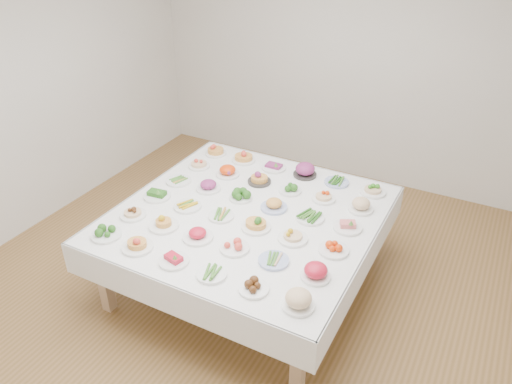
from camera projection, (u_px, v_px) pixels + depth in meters
The scene contains 38 objects.
room_envelope at pixel (243, 94), 3.68m from camera, with size 5.02×5.02×2.81m.
display_table at pixel (248, 219), 4.31m from camera, with size 2.16×2.16×0.75m.
dish_0 at pixel (106, 232), 3.96m from camera, with size 0.24×0.24×0.10m.
dish_1 at pixel (137, 241), 3.81m from camera, with size 0.24×0.24×0.14m.
dish_2 at pixel (174, 259), 3.68m from camera, with size 0.22×0.22×0.09m.
dish_3 at pixel (212, 273), 3.55m from camera, with size 0.22×0.22×0.05m.
dish_4 at pixel (254, 286), 3.42m from camera, with size 0.21×0.21×0.09m.
dish_5 at pixel (298, 300), 3.27m from camera, with size 0.22×0.22×0.13m.
dish_6 at pixel (133, 212), 4.20m from camera, with size 0.22×0.22×0.11m.
dish_7 at pixel (163, 221), 4.06m from camera, with size 0.24×0.24×0.13m.
dish_8 at pixel (198, 233), 3.93m from camera, with size 0.24×0.24×0.13m.
dish_9 at pixel (234, 245), 3.81m from camera, with size 0.23×0.23×0.10m.
dish_10 at pixel (274, 259), 3.69m from camera, with size 0.23×0.23×0.05m.
dish_11 at pixel (316, 270), 3.51m from camera, with size 0.24×0.24×0.14m.
dish_12 at pixel (157, 193), 4.47m from camera, with size 0.24×0.24×0.11m.
dish_13 at pixel (188, 205), 4.33m from camera, with size 0.26×0.24×0.06m.
dish_14 at pixel (221, 215), 4.20m from camera, with size 0.23×0.22×0.06m.
dish_15 at pixel (256, 221), 4.04m from camera, with size 0.24×0.24×0.15m.
dish_16 at pixel (293, 234), 3.91m from camera, with size 0.24×0.24×0.13m.
dish_17 at pixel (334, 247), 3.79m from camera, with size 0.23×0.23×0.10m.
dish_18 at pixel (178, 180), 4.73m from camera, with size 0.24×0.24×0.05m.
dish_19 at pixel (208, 184), 4.58m from camera, with size 0.23×0.23×0.13m.
dish_20 at pixel (241, 194), 4.45m from camera, with size 0.21×0.21×0.10m.
dish_21 at pixel (274, 203), 4.30m from camera, with size 0.23×0.23×0.13m.
dish_22 at pixel (310, 216), 4.18m from camera, with size 0.25×0.24×0.06m.
dish_23 at pixel (348, 225), 4.05m from camera, with size 0.23×0.23×0.10m.
dish_24 at pixel (199, 163), 4.97m from camera, with size 0.21×0.21×0.11m.
dish_25 at pixel (228, 170), 4.82m from camera, with size 0.22×0.22×0.13m.
dish_26 at pixel (259, 177), 4.69m from camera, with size 0.22×0.22×0.13m.
dish_27 at pixel (290, 188), 4.56m from camera, with size 0.21×0.21×0.09m.
dish_28 at pixel (324, 196), 4.43m from camera, with size 0.21×0.21×0.11m.
dish_29 at pixel (361, 204), 4.28m from camera, with size 0.23×0.23×0.13m.
dish_30 at pixel (216, 149), 5.21m from camera, with size 0.22×0.22×0.13m.
dish_31 at pixel (244, 155), 5.07m from camera, with size 0.24×0.24×0.14m.
dish_32 at pixel (274, 165), 4.94m from camera, with size 0.24×0.24×0.10m.
dish_33 at pixel (305, 169), 4.80m from camera, with size 0.23×0.23×0.15m.
dish_34 at pixel (337, 181), 4.70m from camera, with size 0.23×0.23×0.05m.
dish_35 at pixel (373, 188), 4.53m from camera, with size 0.23×0.23×0.12m.
Camera 1 is at (1.75, -3.08, 3.09)m, focal length 35.00 mm.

